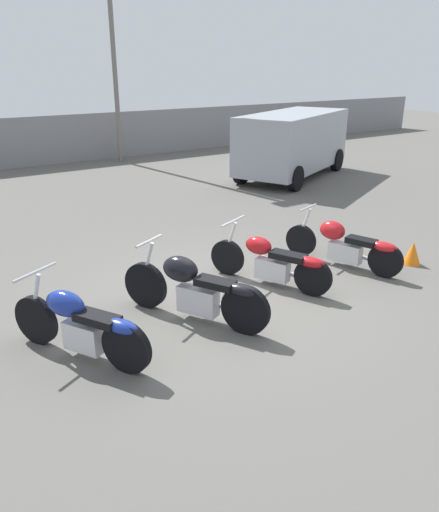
% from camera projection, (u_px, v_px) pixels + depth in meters
% --- Properties ---
extents(ground_plane, '(60.00, 60.00, 0.00)m').
position_uv_depth(ground_plane, '(219.00, 295.00, 7.61)').
color(ground_plane, '#5B5954').
extents(fence_back, '(40.00, 0.04, 1.65)m').
position_uv_depth(fence_back, '(20.00, 143.00, 16.64)').
color(fence_back, gray).
rests_on(fence_back, ground_plane).
extents(light_pole_left, '(0.70, 0.35, 8.49)m').
position_uv_depth(light_pole_left, '(110.00, 9.00, 16.20)').
color(light_pole_left, slate).
rests_on(light_pole_left, ground_plane).
extents(motorcycle_slot_0, '(1.12, 1.82, 1.00)m').
position_uv_depth(motorcycle_slot_0, '(80.00, 325.00, 5.86)').
color(motorcycle_slot_0, black).
rests_on(motorcycle_slot_0, ground_plane).
extents(motorcycle_slot_1, '(1.15, 2.06, 1.04)m').
position_uv_depth(motorcycle_slot_1, '(195.00, 289.00, 6.73)').
color(motorcycle_slot_1, black).
rests_on(motorcycle_slot_1, ground_plane).
extents(motorcycle_slot_2, '(1.05, 1.98, 0.96)m').
position_uv_depth(motorcycle_slot_2, '(272.00, 262.00, 7.83)').
color(motorcycle_slot_2, black).
rests_on(motorcycle_slot_2, ground_plane).
extents(motorcycle_slot_3, '(0.87, 2.09, 0.94)m').
position_uv_depth(motorcycle_slot_3, '(344.00, 245.00, 8.56)').
color(motorcycle_slot_3, black).
rests_on(motorcycle_slot_3, ground_plane).
extents(parked_van, '(4.87, 3.52, 1.93)m').
position_uv_depth(parked_van, '(293.00, 142.00, 15.19)').
color(parked_van, '#999EA8').
rests_on(parked_van, ground_plane).
extents(traffic_cone_near, '(0.31, 0.31, 0.41)m').
position_uv_depth(traffic_cone_near, '(412.00, 253.00, 8.73)').
color(traffic_cone_near, orange).
rests_on(traffic_cone_near, ground_plane).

